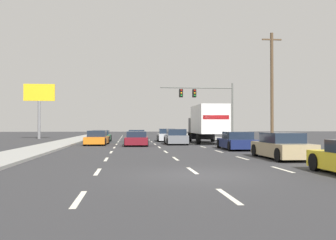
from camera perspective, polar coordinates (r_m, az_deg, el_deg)
The scene contains 16 objects.
ground_plane at distance 37.38m, azimuth -2.39°, elevation -3.40°, with size 140.00×140.00×0.00m, color #333335.
sidewalk_right at distance 34.01m, azimuth 12.30°, elevation -3.51°, with size 2.74×80.00×0.14m, color #9E9E99.
sidewalk_left at distance 32.87m, azimuth -16.50°, elevation -3.58°, with size 2.74×80.00×0.14m, color #9E9E99.
lane_markings at distance 33.66m, azimuth -2.00°, elevation -3.67°, with size 6.94×62.00×0.01m.
car_green at distance 38.92m, azimuth -10.14°, elevation -2.48°, with size 2.02×4.18×1.20m.
car_orange at distance 32.88m, azimuth -10.69°, elevation -2.77°, with size 1.96×4.22×1.23m.
car_white at distance 38.81m, azimuth -4.78°, elevation -2.45°, with size 2.02×4.50×1.22m.
car_maroon at distance 31.30m, azimuth -4.76°, elevation -2.90°, with size 2.07×4.68×1.18m.
car_silver at distance 39.59m, azimuth -0.19°, elevation -2.39°, with size 2.07×4.48×1.34m.
car_gray at distance 33.32m, azimuth 1.20°, elevation -2.64°, with size 1.94×4.44×1.35m.
box_truck at distance 35.33m, azimuth 5.96°, elevation -0.28°, with size 2.81×8.31×3.49m.
car_navy at distance 26.45m, azimuth 10.40°, elevation -3.19°, with size 2.16×4.74×1.23m.
car_tan at distance 19.48m, azimuth 16.87°, elevation -3.89°, with size 1.90×4.46×1.29m.
traffic_signal_mast at distance 44.49m, azimuth 5.27°, elevation 3.40°, with size 8.71×0.69×6.71m.
utility_pole_mid at distance 35.18m, azimuth 15.47°, elevation 4.87°, with size 1.80×0.28×10.01m.
roadside_billboard at distance 49.73m, azimuth -18.93°, elevation 2.88°, with size 3.81×0.36×6.87m.
Camera 1 is at (-2.29, -12.28, 1.63)m, focal length 40.22 mm.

